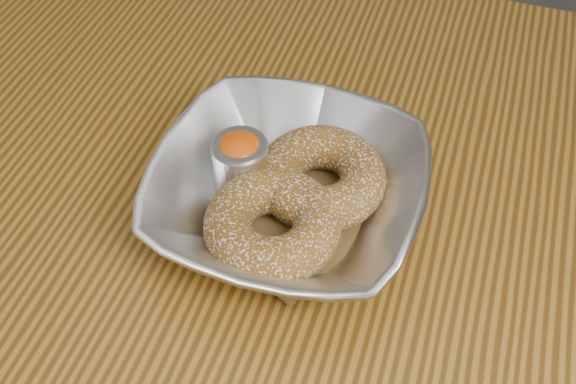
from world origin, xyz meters
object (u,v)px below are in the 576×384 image
(serving_bowl, at_px, (288,193))
(donut_back, at_px, (321,177))
(table, at_px, (280,269))
(ramekin, at_px, (241,161))
(donut_front, at_px, (272,225))

(serving_bowl, bearing_deg, donut_back, 48.36)
(table, height_order, serving_bowl, serving_bowl)
(ramekin, bearing_deg, donut_front, -48.26)
(serving_bowl, bearing_deg, ramekin, 162.61)
(donut_back, height_order, ramekin, ramekin)
(table, xyz_separation_m, donut_front, (0.01, -0.04, 0.13))
(table, distance_m, ramekin, 0.14)
(ramekin, bearing_deg, table, -16.50)
(serving_bowl, xyz_separation_m, donut_front, (-0.00, -0.04, 0.00))
(donut_back, bearing_deg, table, -146.83)
(donut_back, bearing_deg, donut_front, -110.25)
(serving_bowl, bearing_deg, table, 159.28)
(ramekin, bearing_deg, donut_back, 7.83)
(table, distance_m, serving_bowl, 0.13)
(table, distance_m, donut_back, 0.14)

